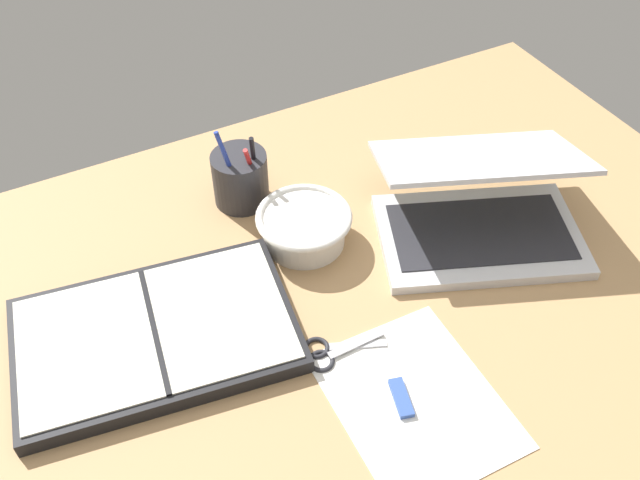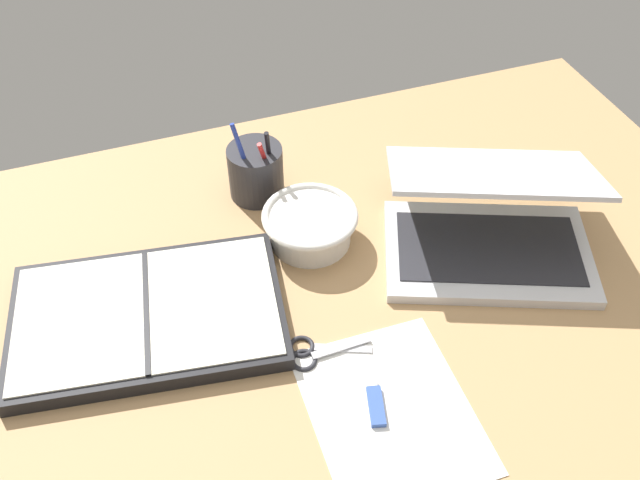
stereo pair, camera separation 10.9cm
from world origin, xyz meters
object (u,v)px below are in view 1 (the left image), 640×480
at_px(planner, 156,335).
at_px(laptop, 479,208).
at_px(bowl, 304,226).
at_px(pen_cup, 241,178).
at_px(scissors, 328,352).

bearing_deg(planner, laptop, 5.76).
xyz_separation_m(bowl, pen_cup, (-0.05, 0.14, 0.01)).
bearing_deg(pen_cup, laptop, -38.20).
bearing_deg(laptop, pen_cup, 163.56).
relative_size(pen_cup, planner, 0.37).
bearing_deg(scissors, bowl, 82.11).
bearing_deg(bowl, pen_cup, 109.44).
relative_size(planner, scissors, 3.54).
relative_size(laptop, bowl, 2.61).
distance_m(laptop, pen_cup, 0.41).
bearing_deg(scissors, planner, 157.61).
relative_size(bowl, planner, 0.36).
relative_size(bowl, scissors, 1.29).
bearing_deg(laptop, planner, -160.66).
distance_m(bowl, scissors, 0.23).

